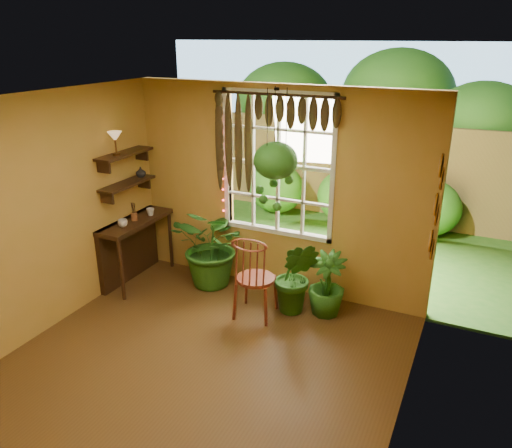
% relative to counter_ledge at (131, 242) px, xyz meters
% --- Properties ---
extents(floor, '(4.50, 4.50, 0.00)m').
position_rel_counter_ledge_xyz_m(floor, '(1.91, -1.60, -0.55)').
color(floor, '#563918').
rests_on(floor, ground).
extents(ceiling, '(4.50, 4.50, 0.00)m').
position_rel_counter_ledge_xyz_m(ceiling, '(1.91, -1.60, 2.15)').
color(ceiling, white).
rests_on(ceiling, wall_back).
extents(wall_back, '(4.00, 0.00, 4.00)m').
position_rel_counter_ledge_xyz_m(wall_back, '(1.91, 0.65, 0.80)').
color(wall_back, gold).
rests_on(wall_back, floor).
extents(wall_left, '(0.00, 4.50, 4.50)m').
position_rel_counter_ledge_xyz_m(wall_left, '(-0.09, -1.60, 0.80)').
color(wall_left, gold).
rests_on(wall_left, floor).
extents(wall_right, '(0.00, 4.50, 4.50)m').
position_rel_counter_ledge_xyz_m(wall_right, '(3.91, -1.60, 0.80)').
color(wall_right, gold).
rests_on(wall_right, floor).
extents(window, '(1.52, 0.10, 1.86)m').
position_rel_counter_ledge_xyz_m(window, '(1.91, 0.68, 1.15)').
color(window, white).
rests_on(window, wall_back).
extents(valance_vine, '(1.70, 0.12, 1.10)m').
position_rel_counter_ledge_xyz_m(valance_vine, '(1.82, 0.56, 1.73)').
color(valance_vine, '#321B0D').
rests_on(valance_vine, window).
extents(string_lights, '(0.03, 0.03, 1.54)m').
position_rel_counter_ledge_xyz_m(string_lights, '(1.15, 0.59, 1.20)').
color(string_lights, '#FF2633').
rests_on(string_lights, window).
extents(wall_plates, '(0.04, 0.32, 1.10)m').
position_rel_counter_ledge_xyz_m(wall_plates, '(3.89, 0.19, 1.00)').
color(wall_plates, beige).
rests_on(wall_plates, wall_right).
extents(counter_ledge, '(0.40, 1.20, 0.90)m').
position_rel_counter_ledge_xyz_m(counter_ledge, '(0.00, 0.00, 0.00)').
color(counter_ledge, '#321B0D').
rests_on(counter_ledge, floor).
extents(shelf_lower, '(0.25, 0.90, 0.04)m').
position_rel_counter_ledge_xyz_m(shelf_lower, '(0.03, 0.00, 0.85)').
color(shelf_lower, '#321B0D').
rests_on(shelf_lower, wall_left).
extents(shelf_upper, '(0.25, 0.90, 0.04)m').
position_rel_counter_ledge_xyz_m(shelf_upper, '(0.03, 0.00, 1.25)').
color(shelf_upper, '#321B0D').
rests_on(shelf_upper, wall_left).
extents(backyard, '(14.00, 10.00, 12.00)m').
position_rel_counter_ledge_xyz_m(backyard, '(2.15, 5.27, 0.73)').
color(backyard, '#235C1A').
rests_on(backyard, ground).
extents(windsor_chair, '(0.51, 0.54, 1.25)m').
position_rel_counter_ledge_xyz_m(windsor_chair, '(1.99, -0.18, -0.19)').
color(windsor_chair, maroon).
rests_on(windsor_chair, floor).
extents(potted_plant_left, '(1.14, 1.03, 1.15)m').
position_rel_counter_ledge_xyz_m(potted_plant_left, '(1.14, 0.32, 0.02)').
color(potted_plant_left, '#164512').
rests_on(potted_plant_left, floor).
extents(potted_plant_mid, '(0.57, 0.47, 0.97)m').
position_rel_counter_ledge_xyz_m(potted_plant_mid, '(2.41, 0.11, -0.07)').
color(potted_plant_mid, '#164512').
rests_on(potted_plant_mid, floor).
extents(potted_plant_right, '(0.49, 0.49, 0.81)m').
position_rel_counter_ledge_xyz_m(potted_plant_right, '(2.76, 0.24, -0.15)').
color(potted_plant_right, '#164512').
rests_on(potted_plant_right, floor).
extents(hanging_basket, '(0.52, 0.52, 1.42)m').
position_rel_counter_ledge_xyz_m(hanging_basket, '(2.05, 0.26, 1.28)').
color(hanging_basket, black).
rests_on(hanging_basket, ceiling).
extents(cup_a, '(0.16, 0.16, 0.10)m').
position_rel_counter_ledge_xyz_m(cup_a, '(0.13, -0.28, 0.40)').
color(cup_a, silver).
rests_on(cup_a, counter_ledge).
extents(cup_b, '(0.13, 0.13, 0.10)m').
position_rel_counter_ledge_xyz_m(cup_b, '(0.19, 0.24, 0.40)').
color(cup_b, beige).
rests_on(cup_b, counter_ledge).
extents(brush_jar, '(0.09, 0.09, 0.32)m').
position_rel_counter_ledge_xyz_m(brush_jar, '(0.11, -0.02, 0.47)').
color(brush_jar, brown).
rests_on(brush_jar, counter_ledge).
extents(shelf_vase, '(0.18, 0.18, 0.14)m').
position_rel_counter_ledge_xyz_m(shelf_vase, '(0.04, 0.29, 0.94)').
color(shelf_vase, '#B2AD99').
rests_on(shelf_vase, shelf_lower).
extents(tiffany_lamp, '(0.18, 0.18, 0.30)m').
position_rel_counter_ledge_xyz_m(tiffany_lamp, '(0.05, -0.17, 1.49)').
color(tiffany_lamp, '#593719').
rests_on(tiffany_lamp, shelf_upper).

